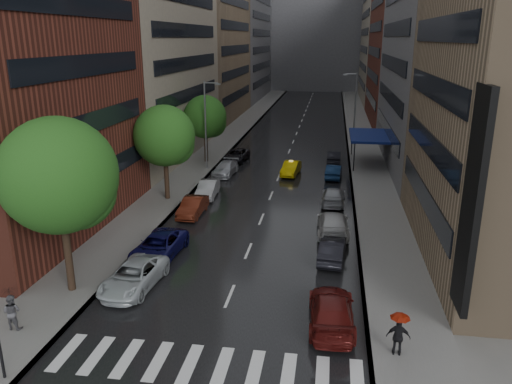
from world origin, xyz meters
TOP-DOWN VIEW (x-y plane):
  - ground at (0.00, 0.00)m, footprint 220.00×220.00m
  - road at (0.00, 50.00)m, footprint 14.00×140.00m
  - sidewalk_left at (-9.00, 50.00)m, footprint 4.00×140.00m
  - sidewalk_right at (9.00, 50.00)m, footprint 4.00×140.00m
  - crosswalk at (0.20, -2.00)m, footprint 13.15×2.80m
  - buildings_left at (-15.00, 58.79)m, footprint 8.00×108.00m
  - buildings_right at (15.00, 56.70)m, footprint 8.05×109.10m
  - building_far at (0.00, 118.00)m, footprint 40.00×14.00m
  - tree_near at (-8.60, 3.19)m, footprint 6.02×6.02m
  - tree_mid at (-8.60, 19.52)m, footprint 5.07×5.07m
  - tree_far at (-8.60, 33.01)m, footprint 4.65×4.65m
  - taxi at (1.12, 29.22)m, footprint 1.91×4.27m
  - parked_cars_left at (-5.40, 16.94)m, footprint 2.78×35.15m
  - parked_cars_right at (5.40, 15.56)m, footprint 2.38×37.75m
  - ped_black_umbrella at (-9.38, -0.81)m, footprint 0.96×0.98m
  - ped_red_umbrella at (8.25, -0.14)m, footprint 1.05×0.82m
  - street_lamp_left at (-7.72, 30.00)m, footprint 1.74×0.22m
  - street_lamp_right at (7.72, 45.00)m, footprint 1.74×0.22m
  - awning at (8.98, 35.00)m, footprint 4.00×8.00m

SIDE VIEW (x-z plane):
  - ground at x=0.00m, z-range 0.00..0.00m
  - road at x=0.00m, z-range 0.00..0.01m
  - crosswalk at x=0.20m, z-range 0.01..0.02m
  - sidewalk_left at x=-9.00m, z-range 0.00..0.15m
  - sidewalk_right at x=9.00m, z-range 0.00..0.15m
  - taxi at x=1.12m, z-range 0.00..1.36m
  - parked_cars_left at x=-5.40m, z-range -0.03..1.44m
  - parked_cars_right at x=5.40m, z-range -0.05..1.51m
  - ped_red_umbrella at x=8.25m, z-range 0.32..2.33m
  - ped_black_umbrella at x=-9.38m, z-range 0.33..2.42m
  - awning at x=8.98m, z-range 1.57..4.70m
  - street_lamp_left at x=-7.72m, z-range 0.39..9.39m
  - street_lamp_right at x=7.72m, z-range 0.39..9.39m
  - tree_far at x=-8.60m, z-range 1.36..8.78m
  - tree_mid at x=-8.60m, z-range 1.49..9.58m
  - tree_near at x=-8.60m, z-range 1.77..11.37m
  - buildings_right at x=15.00m, z-range -2.97..33.03m
  - buildings_left at x=-15.00m, z-range -3.01..34.99m
  - building_far at x=0.00m, z-range 0.00..32.00m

